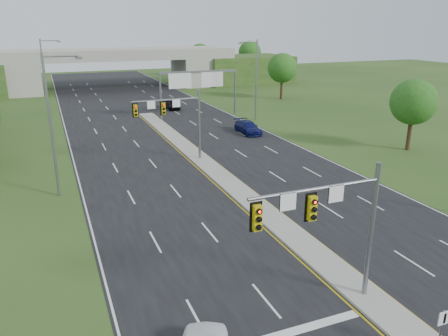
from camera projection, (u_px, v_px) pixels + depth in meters
ground at (364, 296)px, 21.77m from camera, size 240.00×240.00×0.00m
road at (173, 137)px, 52.57m from camera, size 24.00×160.00×0.02m
median at (207, 164)px, 41.98m from camera, size 2.00×54.00×0.16m
lane_markings at (183, 150)px, 47.00m from camera, size 23.72×160.00×0.01m
signal_mast_near at (334, 217)px, 19.42m from camera, size 6.62×0.60×7.00m
signal_mast_far at (177, 115)px, 41.42m from camera, size 6.62×0.60×7.00m
keep_right_sign at (442, 326)px, 17.31m from camera, size 0.60×0.13×2.20m
sign_gantry at (198, 81)px, 62.05m from camera, size 11.58×0.44×6.67m
overpass at (114, 72)px, 91.07m from camera, size 80.00×14.00×8.10m
lightpole_l_mid at (53, 120)px, 32.72m from camera, size 2.85×0.25×11.00m
lightpole_l_far at (46, 74)px, 63.52m from camera, size 2.85×0.25×11.00m
lightpole_r_far at (255, 77)px, 59.81m from camera, size 2.85×0.25×11.00m
tree_r_near at (414, 102)px, 45.61m from camera, size 4.80×4.80×7.60m
tree_r_mid at (282, 68)px, 77.74m from camera, size 5.20×5.20×8.12m
tree_back_c at (200, 55)px, 111.35m from camera, size 5.60×5.60×8.32m
tree_back_d at (250, 52)px, 116.25m from camera, size 6.00×6.00×8.85m
car_far_b at (248, 127)px, 54.12m from camera, size 2.15×5.13×1.48m
car_far_c at (172, 104)px, 69.73m from camera, size 1.90×4.59×1.55m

